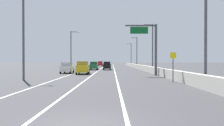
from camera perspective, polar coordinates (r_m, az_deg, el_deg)
The scene contains 18 objects.
ground_plane at distance 71.42m, azimuth -0.57°, elevation -1.11°, with size 320.00×320.00×0.00m, color #38383A.
lane_stripe_left at distance 62.75m, azimuth -5.71°, elevation -1.35°, with size 0.16×130.00×0.00m, color silver.
lane_stripe_center at distance 62.49m, azimuth -2.52°, elevation -1.36°, with size 0.16×130.00×0.00m, color silver.
lane_stripe_right at distance 62.42m, azimuth 0.69°, elevation -1.36°, with size 0.16×130.00×0.00m, color silver.
jersey_barrier_right at distance 47.93m, azimuth 8.64°, elevation -1.32°, with size 0.60×120.00×1.10m, color #B2ADA3.
overhead_sign_gantry at distance 33.15m, azimuth 10.12°, elevation 5.03°, with size 4.68×0.36×7.50m.
speed_advisory_sign at distance 23.12m, azimuth 15.58°, elevation -0.43°, with size 0.60×0.11×3.00m.
lamp_post_right_near at distance 20.50m, azimuth 22.37°, elevation 9.65°, with size 2.14×0.44×9.35m.
lamp_post_right_second at distance 43.94m, azimuth 10.21°, elevation 4.85°, with size 2.14×0.44×9.35m.
lamp_post_right_third at distance 68.02m, azimuth 6.36°, elevation 3.36°, with size 2.14×0.44×9.35m.
lamp_post_right_fourth at distance 92.32m, azimuth 4.95°, elevation 2.65°, with size 2.14×0.44×9.35m.
lamp_post_left_near at distance 26.74m, azimuth -21.01°, elevation 7.53°, with size 2.14×0.44×9.35m.
lamp_post_left_mid at distance 54.99m, azimuth -9.99°, elevation 4.00°, with size 2.14×0.44×9.35m.
car_red_0 at distance 84.75m, azimuth -2.82°, elevation -0.19°, with size 2.02×4.18×1.89m.
car_green_1 at distance 52.25m, azimuth -4.47°, elevation -0.71°, with size 1.82×4.64×1.91m.
car_black_2 at distance 51.86m, azimuth -1.09°, elevation -0.71°, with size 1.85×4.30×1.93m.
car_yellow_3 at distance 36.05m, azimuth -7.28°, elevation -1.21°, with size 1.98×4.23×2.06m.
car_white_4 at distance 39.12m, azimuth -11.23°, elevation -1.20°, with size 1.94×4.43×1.88m.
Camera 1 is at (0.96, -7.38, 2.19)m, focal length 35.68 mm.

